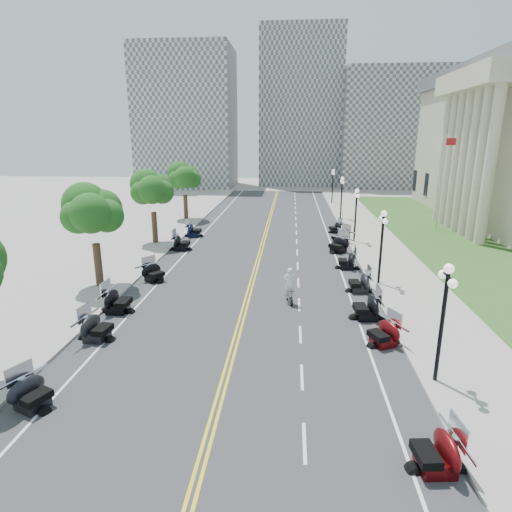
{
  "coord_description": "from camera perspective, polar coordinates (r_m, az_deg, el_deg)",
  "views": [
    {
      "loc": [
        2.59,
        -23.98,
        9.74
      ],
      "look_at": [
        0.32,
        3.47,
        2.0
      ],
      "focal_mm": 30.0,
      "sensor_mm": 36.0,
      "label": 1
    }
  ],
  "objects": [
    {
      "name": "street_lamp_3",
      "position": [
        41.06,
        13.13,
        5.27
      ],
      "size": [
        0.5,
        1.2,
        4.9
      ],
      "primitive_type": null,
      "color": "black",
      "rests_on": "sidewalk_north"
    },
    {
      "name": "motorcycle_n_10",
      "position": [
        45.37,
        10.56,
        3.83
      ],
      "size": [
        2.27,
        2.27,
        1.24
      ],
      "primitive_type": null,
      "rotation": [
        0.0,
        0.0,
        -1.22
      ],
      "color": "black",
      "rests_on": "road"
    },
    {
      "name": "motorcycle_s_8",
      "position": [
        38.25,
        -9.94,
        1.88
      ],
      "size": [
        2.19,
        2.19,
        1.52
      ],
      "primitive_type": null,
      "rotation": [
        0.0,
        0.0,
        1.58
      ],
      "color": "black",
      "rests_on": "road"
    },
    {
      "name": "distant_block_c",
      "position": [
        91.08,
        17.73,
        15.78
      ],
      "size": [
        20.0,
        14.0,
        22.0
      ],
      "primitive_type": "cube",
      "color": "gray",
      "rests_on": "ground"
    },
    {
      "name": "lane_dash_18",
      "position": [
        72.64,
        5.22,
        7.93
      ],
      "size": [
        0.12,
        2.0,
        0.0
      ],
      "primitive_type": "cube",
      "color": "white",
      "rests_on": "road"
    },
    {
      "name": "lane_dash_8",
      "position": [
        33.43,
        5.58,
        -1.3
      ],
      "size": [
        0.12,
        2.0,
        0.0
      ],
      "primitive_type": "cube",
      "color": "white",
      "rests_on": "road"
    },
    {
      "name": "motorcycle_n_7",
      "position": [
        33.1,
        12.05,
        -0.5
      ],
      "size": [
        2.13,
        2.13,
        1.41
      ],
      "primitive_type": null,
      "rotation": [
        0.0,
        0.0,
        -1.63
      ],
      "color": "black",
      "rests_on": "road"
    },
    {
      "name": "motorcycle_n_6",
      "position": [
        28.39,
        13.68,
        -3.33
      ],
      "size": [
        2.12,
        2.12,
        1.41
      ],
      "primitive_type": null,
      "rotation": [
        0.0,
        0.0,
        -1.51
      ],
      "color": "black",
      "rests_on": "road"
    },
    {
      "name": "distant_block_a",
      "position": [
        88.47,
        -9.16,
        17.62
      ],
      "size": [
        18.0,
        14.0,
        26.0
      ],
      "primitive_type": "cube",
      "color": "gray",
      "rests_on": "ground"
    },
    {
      "name": "motorcycle_n_4",
      "position": [
        21.71,
        16.68,
        -9.68
      ],
      "size": [
        2.6,
        2.6,
        1.36
      ],
      "primitive_type": null,
      "rotation": [
        0.0,
        0.0,
        -1.12
      ],
      "color": "#590A0C",
      "rests_on": "road"
    },
    {
      "name": "lane_dash_11",
      "position": [
        45.05,
        5.41,
        3.15
      ],
      "size": [
        0.12,
        2.0,
        0.0
      ],
      "primitive_type": "cube",
      "color": "white",
      "rests_on": "road"
    },
    {
      "name": "street_lamp_2",
      "position": [
        29.5,
        16.34,
        1.04
      ],
      "size": [
        0.5,
        1.2,
        4.9
      ],
      "primitive_type": null,
      "color": "black",
      "rests_on": "sidewalk_north"
    },
    {
      "name": "motorcycle_n_9",
      "position": [
        40.63,
        11.26,
        2.61
      ],
      "size": [
        2.98,
        2.98,
        1.51
      ],
      "primitive_type": null,
      "rotation": [
        0.0,
        0.0,
        -0.98
      ],
      "color": "black",
      "rests_on": "road"
    },
    {
      "name": "lane_dash_17",
      "position": [
        68.68,
        5.24,
        7.49
      ],
      "size": [
        0.12,
        2.0,
        0.0
      ],
      "primitive_type": "cube",
      "color": "white",
      "rests_on": "road"
    },
    {
      "name": "motorcycle_s_6",
      "position": [
        30.46,
        -13.5,
        -2.05
      ],
      "size": [
        2.73,
        2.73,
        1.36
      ],
      "primitive_type": null,
      "rotation": [
        0.0,
        0.0,
        0.9
      ],
      "color": "black",
      "rests_on": "road"
    },
    {
      "name": "motorcycle_s_9",
      "position": [
        43.28,
        -8.28,
        3.54
      ],
      "size": [
        2.14,
        2.14,
        1.49
      ],
      "primitive_type": null,
      "rotation": [
        0.0,
        0.0,
        1.58
      ],
      "color": "black",
      "rests_on": "road"
    },
    {
      "name": "road",
      "position": [
        35.44,
        0.36,
        -0.25
      ],
      "size": [
        16.0,
        90.0,
        0.01
      ],
      "primitive_type": "cube",
      "color": "#333335",
      "rests_on": "ground"
    },
    {
      "name": "lawn",
      "position": [
        45.59,
        23.71,
        2.08
      ],
      "size": [
        9.0,
        60.0,
        0.1
      ],
      "primitive_type": "cube",
      "color": "#356023",
      "rests_on": "ground"
    },
    {
      "name": "motorcycle_s_3",
      "position": [
        18.47,
        -27.81,
        -15.73
      ],
      "size": [
        2.51,
        2.51,
        1.33
      ],
      "primitive_type": null,
      "rotation": [
        0.0,
        0.0,
        1.15
      ],
      "color": "black",
      "rests_on": "road"
    },
    {
      "name": "motorcycle_s_4",
      "position": [
        22.71,
        -20.54,
        -8.78
      ],
      "size": [
        2.29,
        2.29,
        1.43
      ],
      "primitive_type": null,
      "rotation": [
        0.0,
        0.0,
        1.44
      ],
      "color": "black",
      "rests_on": "road"
    },
    {
      "name": "flagpole",
      "position": [
        48.73,
        23.44,
        8.84
      ],
      "size": [
        1.1,
        0.2,
        10.0
      ],
      "primitive_type": null,
      "color": "silver",
      "rests_on": "ground"
    },
    {
      "name": "lane_dash_16",
      "position": [
        64.72,
        5.26,
        6.98
      ],
      "size": [
        0.12,
        2.0,
        0.0
      ],
      "primitive_type": "cube",
      "color": "white",
      "rests_on": "road"
    },
    {
      "name": "motorcycle_n_5",
      "position": [
        24.39,
        14.57,
        -6.46
      ],
      "size": [
        2.32,
        2.32,
        1.5
      ],
      "primitive_type": null,
      "rotation": [
        0.0,
        0.0,
        -1.48
      ],
      "color": "black",
      "rests_on": "road"
    },
    {
      "name": "motorcycle_n_2",
      "position": [
        15.03,
        22.97,
        -22.74
      ],
      "size": [
        2.2,
        2.2,
        1.39
      ],
      "primitive_type": null,
      "rotation": [
        0.0,
        0.0,
        -1.46
      ],
      "color": "#590A0C",
      "rests_on": "road"
    },
    {
      "name": "lane_dash_14",
      "position": [
        56.82,
        5.31,
        5.77
      ],
      "size": [
        0.12,
        2.0,
        0.0
      ],
      "primitive_type": "cube",
      "color": "white",
      "rests_on": "road"
    },
    {
      "name": "motorcycle_n_8",
      "position": [
        37.66,
        10.94,
        1.58
      ],
      "size": [
        3.0,
        3.0,
        1.48
      ],
      "primitive_type": null,
      "rotation": [
        0.0,
        0.0,
        -0.79
      ],
      "color": "black",
      "rests_on": "road"
    },
    {
      "name": "centerline_yellow_b",
      "position": [
        35.43,
        0.55,
        -0.24
      ],
      "size": [
        0.12,
        90.0,
        0.0
      ],
      "primitive_type": "cube",
      "color": "yellow",
      "rests_on": "road"
    },
    {
      "name": "sidewalk_south",
      "position": [
        37.68,
        -15.77,
        0.23
      ],
      "size": [
        5.0,
        90.0,
        0.15
      ],
      "primitive_type": "cube",
      "color": "#9E9991",
      "rests_on": "ground"
    },
    {
      "name": "lane_dash_15",
      "position": [
        60.77,
        5.28,
        6.42
      ],
      "size": [
        0.12,
        2.0,
        0.0
      ],
      "primitive_type": "cube",
      "color": "white",
      "rests_on": "road"
    },
    {
      "name": "lane_dash_9",
      "position": [
        37.28,
        5.51,
        0.49
      ],
      "size": [
        0.12,
        2.0,
        0.0
      ],
      "primitive_type": "cube",
      "color": "white",
      "rests_on": "road"
    },
    {
      "name": "lane_dash_4",
      "position": [
        18.72,
        6.14,
        -15.71
      ],
      "size": [
        0.12,
        2.0,
        0.0
      ],
      "primitive_type": "cube",
      "color": "white",
      "rests_on": "road"
    },
    {
      "name": "lane_dash_13",
      "position": [
        52.89,
        5.33,
        5.03
      ],
      "size": [
        0.12,
        2.0,
        0.0
      ],
      "primitive_type": "cube",
      "color": "white",
      "rests_on": "road"
    },
    {
      "name": "edge_line_north",
      "position": [
        35.55,
        10.7,
        -0.47
      ],
      "size": [
        0.12,
        90.0,
        0.0
      ],
      "primitive_type": "cube",
      "color": "white",
      "rests_on": "road"
    },
    {
      "name": "tree_3",
      "position": [
        40.32,
        -13.64,
        8.15
      ],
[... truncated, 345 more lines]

